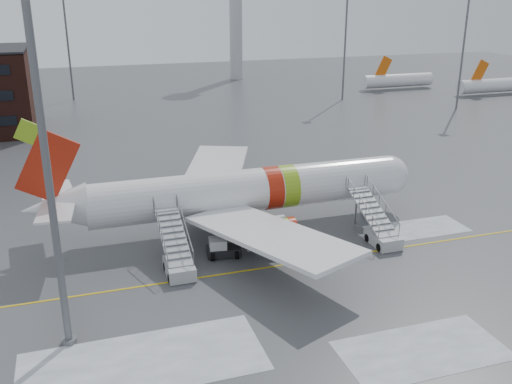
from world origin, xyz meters
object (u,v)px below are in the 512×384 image
object	(u,v)px
airstair_aft	(177,258)
airliner	(239,192)
light_mast_near	(43,135)
airstair_fwd	(379,230)
pushback_tug	(222,248)

from	to	relation	value
airstair_aft	airliner	bearing A→B (deg)	43.73
airstair_aft	light_mast_near	size ratio (longest dim) A/B	0.31
airstair_fwd	airliner	bearing A→B (deg)	148.04
airstair_aft	pushback_tug	distance (m)	4.11
light_mast_near	airstair_aft	bearing A→B (deg)	42.29
airliner	light_mast_near	xyz separation A→B (m)	(-14.89, -13.86, 9.55)
airliner	airstair_aft	xyz separation A→B (m)	(-6.83, -6.54, -2.35)
airstair_aft	airstair_fwd	bearing A→B (deg)	0.00
airstair_aft	light_mast_near	xyz separation A→B (m)	(-8.06, -7.33, 11.90)
airstair_fwd	pushback_tug	distance (m)	13.53
airliner	pushback_tug	world-z (taller)	airliner
airliner	light_mast_near	distance (m)	22.47
airstair_fwd	light_mast_near	bearing A→B (deg)	-163.88
airliner	airstair_fwd	bearing A→B (deg)	-31.96
pushback_tug	light_mast_near	distance (m)	19.20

